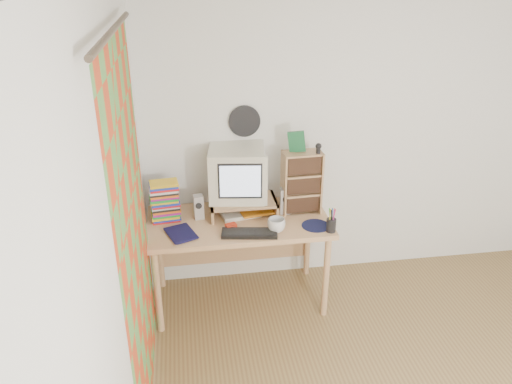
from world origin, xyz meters
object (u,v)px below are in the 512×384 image
object	(u,v)px
keyboard	(249,233)
dvd_stack	(165,202)
mug	(276,225)
desk	(238,231)
crt_monitor	(238,174)
diary	(169,235)
cd_rack	(301,182)

from	to	relation	value
keyboard	dvd_stack	distance (m)	0.70
dvd_stack	mug	bearing A→B (deg)	-27.29
keyboard	mug	distance (m)	0.21
mug	desk	bearing A→B (deg)	132.26
desk	crt_monitor	distance (m)	0.46
desk	diary	xyz separation A→B (m)	(-0.53, -0.26, 0.16)
crt_monitor	dvd_stack	bearing A→B (deg)	-166.35
crt_monitor	keyboard	bearing A→B (deg)	-77.10
dvd_stack	mug	world-z (taller)	dvd_stack
desk	diary	distance (m)	0.61
keyboard	diary	bearing A→B (deg)	-175.77
desk	crt_monitor	xyz separation A→B (m)	(0.02, 0.09, 0.45)
keyboard	cd_rack	size ratio (longest dim) A/B	0.81
mug	cd_rack	bearing A→B (deg)	49.78
diary	cd_rack	bearing A→B (deg)	-4.83
keyboard	dvd_stack	world-z (taller)	dvd_stack
crt_monitor	desk	bearing A→B (deg)	-92.99
cd_rack	crt_monitor	bearing A→B (deg)	168.95
keyboard	cd_rack	bearing A→B (deg)	43.98
desk	mug	bearing A→B (deg)	-47.74
desk	dvd_stack	xyz separation A→B (m)	(-0.55, 0.03, 0.28)
keyboard	mug	bearing A→B (deg)	15.22
desk	cd_rack	distance (m)	0.64
desk	cd_rack	world-z (taller)	cd_rack
cd_rack	dvd_stack	bearing A→B (deg)	176.52
desk	dvd_stack	size ratio (longest dim) A/B	4.71
keyboard	diary	world-z (taller)	diary
dvd_stack	mug	size ratio (longest dim) A/B	2.25
desk	cd_rack	size ratio (longest dim) A/B	2.80
crt_monitor	diary	distance (m)	0.71
crt_monitor	mug	size ratio (longest dim) A/B	3.20
dvd_stack	cd_rack	distance (m)	1.07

